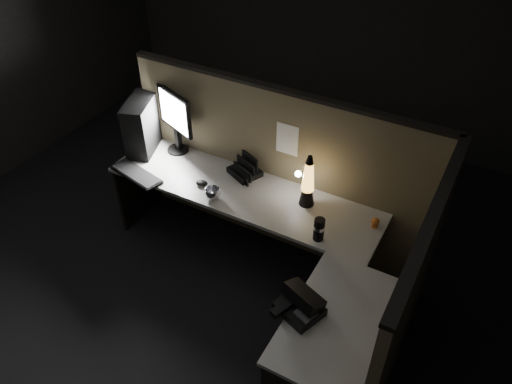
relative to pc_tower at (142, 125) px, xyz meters
The scene contains 17 objects.
floor 1.71m from the pc_tower, 30.30° to the right, with size 6.00×6.00×0.00m, color black.
room_shell 1.56m from the pc_tower, 30.30° to the right, with size 6.00×6.00×6.00m.
partition_back 1.26m from the pc_tower, 10.09° to the left, with size 2.66×0.06×1.50m, color brown.
partition_right 2.63m from the pc_tower, 13.52° to the right, with size 0.06×1.66×1.50m, color brown.
desk 1.52m from the pc_tower, 18.20° to the right, with size 2.60×1.60×0.73m.
pc_tower is the anchor object (origin of this frame).
monitor 0.32m from the pc_tower, 22.31° to the left, with size 0.43×0.21×0.57m.
keyboard 0.48m from the pc_tower, 62.11° to the right, with size 0.50×0.17×0.02m, color black.
mouse 0.81m from the pc_tower, 15.97° to the right, with size 0.10×0.07×0.04m, color black.
clip_lamp 1.50m from the pc_tower, ahead, with size 0.05×0.20×0.26m.
organizer 1.00m from the pc_tower, ahead, with size 0.31×0.29×0.18m.
lava_lamp 1.59m from the pc_tower, ahead, with size 0.12×0.12×0.45m.
travel_mug 1.86m from the pc_tower, 10.16° to the right, with size 0.08×0.08×0.18m, color black.
steel_mug 0.99m from the pc_tower, 18.90° to the right, with size 0.13×0.13×0.10m, color #B7B7BE.
figurine 2.15m from the pc_tower, ahead, with size 0.06×0.06×0.06m, color orange.
pinned_paper 1.33m from the pc_tower, ahead, with size 0.19×0.00×0.27m, color white.
desk_phone 2.20m from the pc_tower, 25.94° to the right, with size 0.32×0.32×0.16m.
Camera 1 is at (1.46, -2.08, 3.26)m, focal length 35.00 mm.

